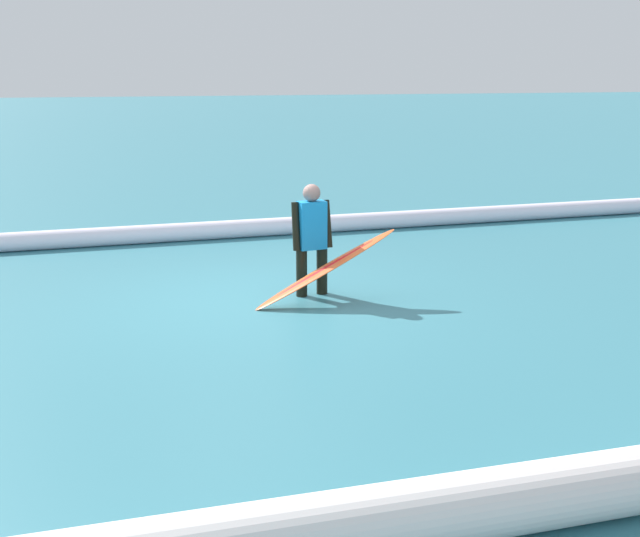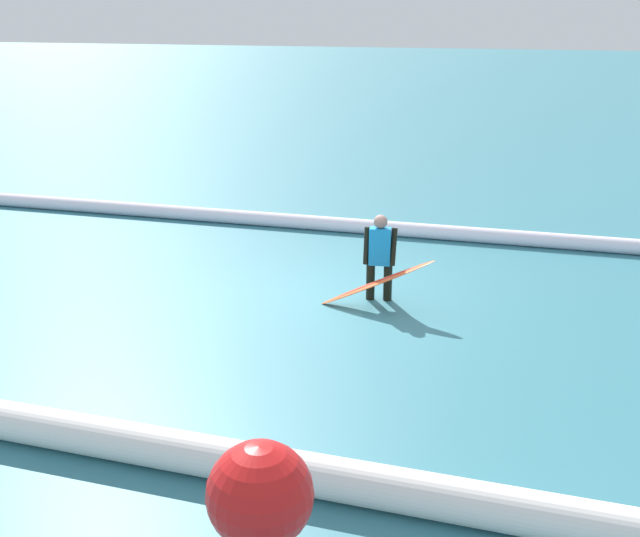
# 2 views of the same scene
# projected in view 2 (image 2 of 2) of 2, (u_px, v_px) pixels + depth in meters

# --- Properties ---
(ground_plane) EXTENTS (164.12, 164.12, 0.00)m
(ground_plane) POSITION_uv_depth(u_px,v_px,m) (335.00, 294.00, 12.95)
(ground_plane) COLOR teal
(surfer) EXTENTS (0.52, 0.26, 1.42)m
(surfer) POSITION_uv_depth(u_px,v_px,m) (380.00, 253.00, 12.47)
(surfer) COLOR black
(surfer) RESTS_ON ground_plane
(surfboard) EXTENTS (1.80, 0.31, 0.91)m
(surfboard) POSITION_uv_depth(u_px,v_px,m) (377.00, 283.00, 12.17)
(surfboard) COLOR #E55926
(surfboard) RESTS_ON ground_plane
(channel_buoy) EXTENTS (0.79, 0.79, 1.59)m
(channel_buoy) POSITION_uv_depth(u_px,v_px,m) (260.00, 498.00, 5.63)
(channel_buoy) COLOR #262626
(channel_buoy) RESTS_ON ground_plane
(wave_crest_foreground) EXTENTS (23.82, 0.33, 0.31)m
(wave_crest_foreground) POSITION_uv_depth(u_px,v_px,m) (276.00, 220.00, 16.87)
(wave_crest_foreground) COLOR white
(wave_crest_foreground) RESTS_ON ground_plane
(wave_crest_midground) EXTENTS (22.70, 0.99, 0.43)m
(wave_crest_midground) POSITION_uv_depth(u_px,v_px,m) (211.00, 457.00, 7.88)
(wave_crest_midground) COLOR white
(wave_crest_midground) RESTS_ON ground_plane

